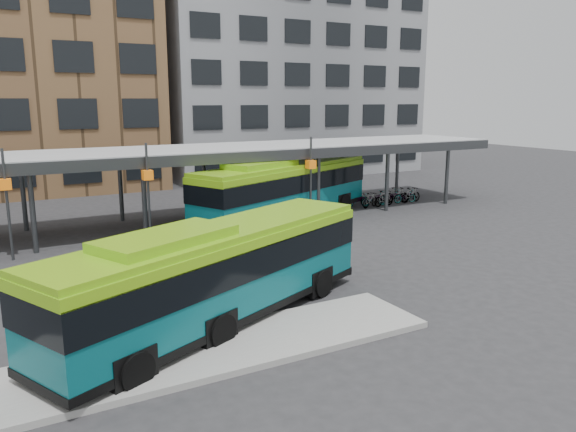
% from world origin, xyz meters
% --- Properties ---
extents(ground, '(120.00, 120.00, 0.00)m').
position_xyz_m(ground, '(0.00, 0.00, 0.00)').
color(ground, '#28282B').
rests_on(ground, ground).
extents(boarding_island, '(14.00, 3.00, 0.18)m').
position_xyz_m(boarding_island, '(-5.50, -3.00, 0.09)').
color(boarding_island, gray).
rests_on(boarding_island, ground).
extents(canopy, '(40.00, 6.53, 4.80)m').
position_xyz_m(canopy, '(-0.06, 12.87, 3.91)').
color(canopy, '#999B9E').
rests_on(canopy, ground).
extents(building_grey, '(24.00, 14.00, 20.00)m').
position_xyz_m(building_grey, '(16.00, 32.00, 10.00)').
color(building_grey, slate).
rests_on(building_grey, ground).
extents(bus_front, '(11.81, 7.17, 3.26)m').
position_xyz_m(bus_front, '(-3.97, -1.18, 1.70)').
color(bus_front, '#08545C').
rests_on(bus_front, ground).
extents(bus_rear, '(12.89, 7.61, 3.55)m').
position_xyz_m(bus_rear, '(5.17, 11.17, 1.85)').
color(bus_rear, '#08545C').
rests_on(bus_rear, ground).
extents(bike_rack, '(5.94, 1.48, 1.05)m').
position_xyz_m(bike_rack, '(13.26, 12.09, 0.48)').
color(bike_rack, slate).
rests_on(bike_rack, ground).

